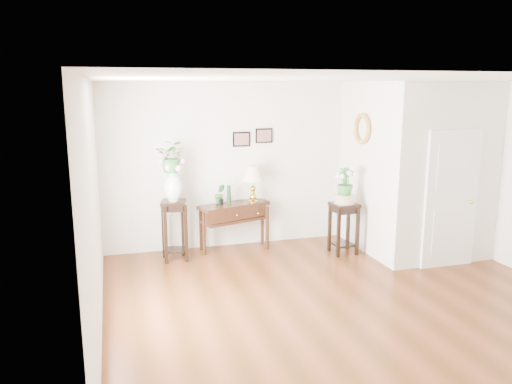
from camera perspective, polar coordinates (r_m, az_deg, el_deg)
name	(u,v)px	position (r m, az deg, el deg)	size (l,w,h in m)	color
floor	(345,302)	(6.68, 10.14, -12.24)	(6.00, 5.50, 0.02)	brown
ceiling	(354,79)	(6.11, 11.10, 12.54)	(6.00, 5.50, 0.02)	white
wall_back	(277,164)	(8.74, 2.44, 3.24)	(6.00, 0.02, 2.80)	white
wall_left	(94,212)	(5.59, -18.05, -2.24)	(0.02, 5.50, 2.80)	white
partition	(414,167)	(8.81, 17.61, 2.76)	(1.80, 1.95, 2.80)	white
door	(451,200)	(8.07, 21.39, -0.81)	(0.90, 0.05, 2.10)	white
art_print_left	(241,139)	(8.48, -1.67, 6.05)	(0.30, 0.02, 0.25)	black
art_print_right	(264,136)	(8.58, 0.92, 6.46)	(0.30, 0.02, 0.25)	black
wall_ornament	(362,129)	(8.35, 12.01, 7.09)	(0.51, 0.51, 0.07)	gold
console_table	(234,227)	(8.46, -2.52, -3.97)	(1.21, 0.40, 0.80)	black
table_lamp	(253,182)	(8.37, -0.35, 1.16)	(0.36, 0.36, 0.63)	gold
green_vase	(229,194)	(8.30, -3.13, -0.21)	(0.06, 0.06, 0.31)	#123E1B
potted_plant	(220,195)	(8.27, -4.16, -0.31)	(0.18, 0.15, 0.33)	#317732
plant_stand_a	(174,230)	(8.04, -9.30, -4.35)	(0.38, 0.38, 0.97)	black
porcelain_vase	(173,187)	(7.88, -9.47, 0.61)	(0.29, 0.29, 0.50)	silver
lily_arrangement	(172,159)	(7.81, -9.58, 3.70)	(0.46, 0.40, 0.51)	#317732
plant_stand_b	(343,228)	(8.40, 9.96, -4.09)	(0.40, 0.40, 0.85)	black
ceramic_bowl	(345,198)	(8.28, 10.09, -0.73)	(0.33, 0.33, 0.15)	beige
narcissus	(345,182)	(8.22, 10.15, 1.12)	(0.26, 0.26, 0.47)	#317732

